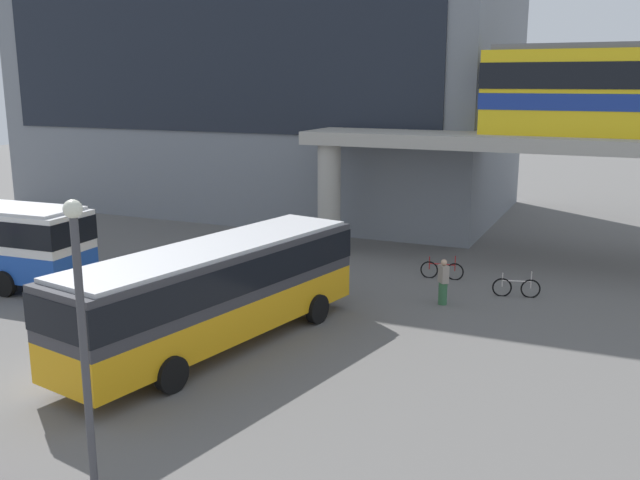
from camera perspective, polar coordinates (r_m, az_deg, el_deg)
The scene contains 7 objects.
ground_plane at distance 28.76m, azimuth -5.35°, elevation -3.41°, with size 120.00×120.00×0.00m, color #605E5B.
station_building at distance 46.28m, azimuth -4.34°, elevation 14.89°, with size 29.91×14.98×19.42m.
bus_main at distance 21.47m, azimuth -8.42°, elevation -3.61°, with size 4.62×11.32×3.22m.
bicycle_red at distance 29.43m, azimuth 9.87°, elevation -2.44°, with size 1.78×0.28×1.04m.
bicycle_silver at distance 27.63m, azimuth 15.65°, elevation -3.75°, with size 1.75×0.49×1.04m.
pedestrian_at_kerb at distance 26.00m, azimuth 9.97°, elevation -3.48°, with size 0.46×0.47×1.70m.
lamp_post at distance 14.23m, azimuth -18.78°, elevation -6.36°, with size 0.36×0.36×5.88m.
Camera 1 is at (13.63, -14.02, 8.01)m, focal length 39.41 mm.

